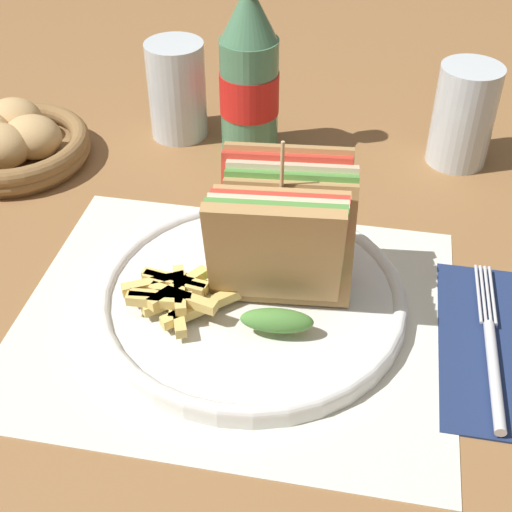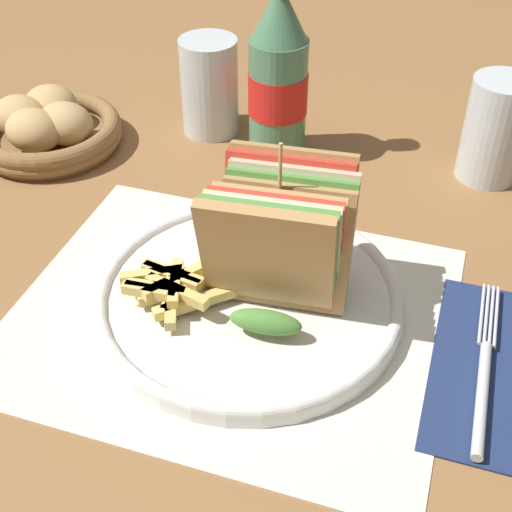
{
  "view_description": "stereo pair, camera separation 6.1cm",
  "coord_description": "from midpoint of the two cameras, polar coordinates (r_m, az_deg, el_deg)",
  "views": [
    {
      "loc": [
        0.07,
        -0.43,
        0.43
      ],
      "look_at": [
        -0.02,
        0.03,
        0.04
      ],
      "focal_mm": 50.0,
      "sensor_mm": 36.0,
      "label": 1
    },
    {
      "loc": [
        0.12,
        -0.42,
        0.43
      ],
      "look_at": [
        -0.02,
        0.03,
        0.04
      ],
      "focal_mm": 50.0,
      "sensor_mm": 36.0,
      "label": 2
    }
  ],
  "objects": [
    {
      "name": "placemat",
      "position": [
        0.61,
        -4.49,
        -5.02
      ],
      "size": [
        0.37,
        0.3,
        0.0
      ],
      "color": "silver",
      "rests_on": "ground_plane"
    },
    {
      "name": "fries_pile",
      "position": [
        0.59,
        -9.39,
        -3.22
      ],
      "size": [
        0.1,
        0.07,
        0.02
      ],
      "color": "#E5C166",
      "rests_on": "plate_main"
    },
    {
      "name": "fork",
      "position": [
        0.59,
        15.59,
        -7.85
      ],
      "size": [
        0.02,
        0.19,
        0.01
      ],
      "rotation": [
        0.0,
        0.0,
        0.01
      ],
      "color": "silver",
      "rests_on": "napkin"
    },
    {
      "name": "coke_bottle_near",
      "position": [
        0.79,
        -2.84,
        14.11
      ],
      "size": [
        0.07,
        0.07,
        0.21
      ],
      "color": "#4C7F5B",
      "rests_on": "ground_plane"
    },
    {
      "name": "bread_basket",
      "position": [
        0.85,
        -20.91,
        8.34
      ],
      "size": [
        0.17,
        0.17,
        0.06
      ],
      "color": "olive",
      "rests_on": "ground_plane"
    },
    {
      "name": "glass_near",
      "position": [
        0.81,
        14.1,
        10.3
      ],
      "size": [
        0.07,
        0.07,
        0.11
      ],
      "color": "silver",
      "rests_on": "ground_plane"
    },
    {
      "name": "ground_plane",
      "position": [
        0.61,
        -1.4,
        -5.04
      ],
      "size": [
        4.0,
        4.0,
        0.0
      ],
      "primitive_type": "plane",
      "color": "olive"
    },
    {
      "name": "plate_main",
      "position": [
        0.61,
        -3.19,
        -3.43
      ],
      "size": [
        0.27,
        0.27,
        0.02
      ],
      "color": "white",
      "rests_on": "ground_plane"
    },
    {
      "name": "club_sandwich",
      "position": [
        0.58,
        -0.63,
        1.36
      ],
      "size": [
        0.12,
        0.13,
        0.14
      ],
      "color": "tan",
      "rests_on": "plate_main"
    },
    {
      "name": "glass_far",
      "position": [
        0.84,
        -8.45,
        12.93
      ],
      "size": [
        0.07,
        0.07,
        0.11
      ],
      "color": "silver",
      "rests_on": "ground_plane"
    }
  ]
}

